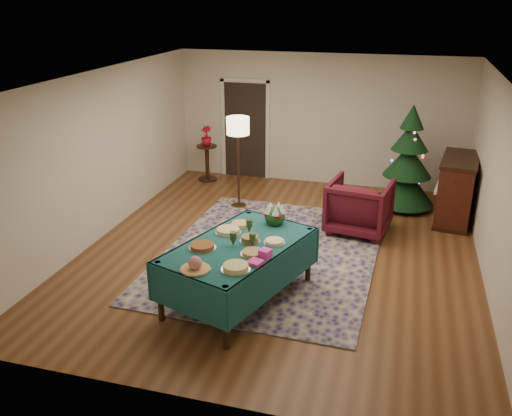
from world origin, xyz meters
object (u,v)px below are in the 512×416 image
(armchair, at_px, (360,204))
(floor_lamp, at_px, (238,131))
(gift_box, at_px, (265,254))
(buffet_table, at_px, (239,255))
(potted_plant, at_px, (206,140))
(side_table, at_px, (207,163))
(christmas_tree, at_px, (408,163))
(piano, at_px, (456,190))

(armchair, bearing_deg, floor_lamp, -4.39)
(gift_box, height_order, floor_lamp, floor_lamp)
(buffet_table, bearing_deg, gift_box, -32.77)
(buffet_table, distance_m, potted_plant, 5.02)
(gift_box, relative_size, side_table, 0.17)
(buffet_table, distance_m, floor_lamp, 3.47)
(gift_box, bearing_deg, side_table, 117.90)
(floor_lamp, height_order, christmas_tree, christmas_tree)
(piano, bearing_deg, floor_lamp, -174.01)
(gift_box, xyz_separation_m, armchair, (0.88, 2.93, -0.36))
(gift_box, xyz_separation_m, christmas_tree, (1.60, 4.28, 0.02))
(floor_lamp, relative_size, potted_plant, 4.13)
(floor_lamp, bearing_deg, side_table, 130.36)
(gift_box, height_order, armchair, armchair)
(floor_lamp, distance_m, piano, 4.02)
(gift_box, bearing_deg, floor_lamp, 112.23)
(armchair, bearing_deg, buffet_table, 73.24)
(buffet_table, xyz_separation_m, side_table, (-2.12, 4.54, -0.28))
(buffet_table, height_order, gift_box, gift_box)
(buffet_table, xyz_separation_m, armchair, (1.30, 2.66, -0.15))
(buffet_table, height_order, potted_plant, potted_plant)
(floor_lamp, distance_m, side_table, 2.04)
(buffet_table, distance_m, side_table, 5.02)
(floor_lamp, bearing_deg, gift_box, -67.77)
(potted_plant, bearing_deg, buffet_table, -64.92)
(side_table, height_order, christmas_tree, christmas_tree)
(buffet_table, xyz_separation_m, christmas_tree, (2.03, 4.01, 0.23))
(floor_lamp, relative_size, piano, 1.23)
(christmas_tree, distance_m, piano, 1.00)
(gift_box, relative_size, christmas_tree, 0.07)
(potted_plant, bearing_deg, side_table, 90.00)
(armchair, xyz_separation_m, side_table, (-3.42, 1.88, -0.13))
(piano, bearing_deg, buffet_table, -128.55)
(buffet_table, relative_size, gift_box, 18.22)
(floor_lamp, xyz_separation_m, potted_plant, (-1.12, 1.32, -0.57))
(floor_lamp, distance_m, christmas_tree, 3.18)
(christmas_tree, xyz_separation_m, piano, (0.87, -0.38, -0.32))
(potted_plant, relative_size, christmas_tree, 0.21)
(floor_lamp, relative_size, side_table, 2.22)
(gift_box, relative_size, armchair, 0.13)
(floor_lamp, bearing_deg, potted_plant, 130.36)
(buffet_table, distance_m, gift_box, 0.55)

